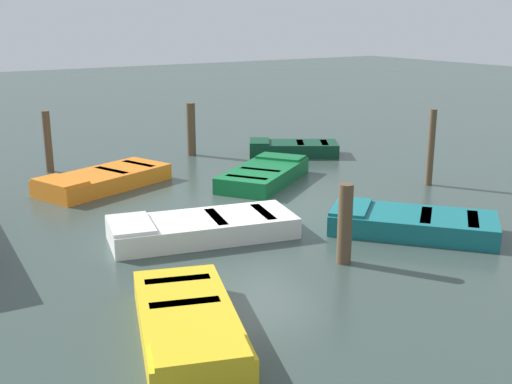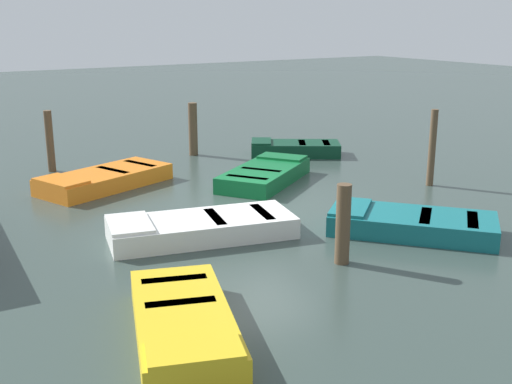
# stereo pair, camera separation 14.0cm
# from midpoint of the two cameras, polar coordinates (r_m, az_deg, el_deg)

# --- Properties ---
(ground_plane) EXTENTS (80.00, 80.00, 0.00)m
(ground_plane) POSITION_cam_midpoint_polar(r_m,az_deg,el_deg) (14.23, 0.28, -1.36)
(ground_plane) COLOR #33423D
(rowboat_teal) EXTENTS (3.32, 3.14, 0.46)m
(rowboat_teal) POSITION_cam_midpoint_polar(r_m,az_deg,el_deg) (12.84, 14.06, -2.72)
(rowboat_teal) COLOR #14666B
(rowboat_teal) RESTS_ON ground_plane
(rowboat_dark_green) EXTENTS (2.41, 2.87, 0.46)m
(rowboat_dark_green) POSITION_cam_midpoint_polar(r_m,az_deg,el_deg) (19.51, 3.70, 3.94)
(rowboat_dark_green) COLOR #0C3823
(rowboat_dark_green) RESTS_ON ground_plane
(rowboat_yellow) EXTENTS (3.18, 2.11, 0.46)m
(rowboat_yellow) POSITION_cam_midpoint_polar(r_m,az_deg,el_deg) (8.64, -6.09, -11.56)
(rowboat_yellow) COLOR gold
(rowboat_yellow) RESTS_ON ground_plane
(rowboat_green) EXTENTS (2.89, 3.33, 0.46)m
(rowboat_green) POSITION_cam_midpoint_polar(r_m,az_deg,el_deg) (16.28, 1.07, 1.61)
(rowboat_green) COLOR #0F602D
(rowboat_green) RESTS_ON ground_plane
(rowboat_orange) EXTENTS (2.49, 3.60, 0.46)m
(rowboat_orange) POSITION_cam_midpoint_polar(r_m,az_deg,el_deg) (16.23, -13.22, 1.16)
(rowboat_orange) COLOR orange
(rowboat_orange) RESTS_ON ground_plane
(rowboat_white) EXTENTS (2.15, 3.75, 0.46)m
(rowboat_white) POSITION_cam_midpoint_polar(r_m,az_deg,el_deg) (12.27, -4.70, -3.15)
(rowboat_white) COLOR silver
(rowboat_white) RESTS_ON ground_plane
(mooring_piling_center) EXTENTS (0.25, 0.25, 1.41)m
(mooring_piling_center) POSITION_cam_midpoint_polar(r_m,az_deg,el_deg) (10.95, 8.18, -2.88)
(mooring_piling_center) COLOR brown
(mooring_piling_center) RESTS_ON ground_plane
(mooring_piling_mid_right) EXTENTS (0.18, 0.18, 1.93)m
(mooring_piling_mid_right) POSITION_cam_midpoint_polar(r_m,az_deg,el_deg) (16.44, 15.77, 3.83)
(mooring_piling_mid_right) COLOR brown
(mooring_piling_mid_right) RESTS_ON ground_plane
(mooring_piling_far_left) EXTENTS (0.21, 0.21, 1.68)m
(mooring_piling_far_left) POSITION_cam_midpoint_polar(r_m,az_deg,el_deg) (18.20, -17.82, 4.37)
(mooring_piling_far_left) COLOR brown
(mooring_piling_far_left) RESTS_ON ground_plane
(mooring_piling_near_right) EXTENTS (0.27, 0.27, 1.60)m
(mooring_piling_near_right) POSITION_cam_midpoint_polar(r_m,az_deg,el_deg) (19.49, -5.47, 5.64)
(mooring_piling_near_right) COLOR brown
(mooring_piling_near_right) RESTS_ON ground_plane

